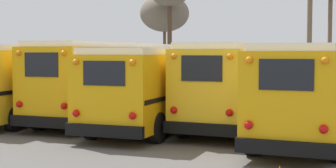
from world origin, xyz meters
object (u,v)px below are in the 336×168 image
(school_bus_3, at_px, (242,82))
(bare_tree_1, at_px, (165,14))
(school_bus_0, at_px, (51,79))
(school_bus_2, at_px, (167,84))
(utility_pole, at_px, (310,25))
(school_bus_1, at_px, (111,78))
(school_bus_4, at_px, (312,88))

(school_bus_3, bearing_deg, bare_tree_1, 119.99)
(school_bus_0, xyz_separation_m, school_bus_2, (5.61, -0.37, -0.07))
(school_bus_2, relative_size, bare_tree_1, 1.42)
(utility_pole, bearing_deg, school_bus_0, -126.45)
(school_bus_1, height_order, school_bus_2, school_bus_1)
(school_bus_1, distance_m, school_bus_2, 2.89)
(utility_pole, xyz_separation_m, bare_tree_1, (-12.56, 7.74, 1.60))
(school_bus_4, bearing_deg, school_bus_1, 168.46)
(school_bus_1, relative_size, school_bus_2, 0.94)
(school_bus_1, height_order, school_bus_3, school_bus_1)
(bare_tree_1, bearing_deg, utility_pole, -31.66)
(school_bus_2, xyz_separation_m, bare_tree_1, (-8.80, 20.80, 4.42))
(school_bus_1, relative_size, utility_pole, 1.18)
(school_bus_2, height_order, school_bus_3, school_bus_3)
(school_bus_2, xyz_separation_m, school_bus_4, (5.61, -1.05, 0.05))
(school_bus_0, bearing_deg, school_bus_3, 2.20)
(school_bus_0, distance_m, school_bus_2, 5.62)
(bare_tree_1, bearing_deg, school_bus_0, -81.13)
(school_bus_0, xyz_separation_m, bare_tree_1, (-3.19, 20.43, 4.35))
(bare_tree_1, bearing_deg, school_bus_2, -67.07)
(school_bus_3, height_order, utility_pole, utility_pole)
(school_bus_2, height_order, school_bus_4, school_bus_4)
(school_bus_0, height_order, school_bus_3, school_bus_3)
(utility_pole, bearing_deg, school_bus_3, -94.42)
(school_bus_4, bearing_deg, utility_pole, 97.46)
(utility_pole, height_order, bare_tree_1, utility_pole)
(school_bus_0, relative_size, school_bus_4, 1.08)
(school_bus_2, bearing_deg, school_bus_4, -10.64)
(school_bus_2, xyz_separation_m, utility_pole, (3.76, 13.06, 2.82))
(school_bus_2, bearing_deg, school_bus_1, 166.67)
(school_bus_0, xyz_separation_m, school_bus_3, (8.41, 0.32, 0.02))
(school_bus_3, bearing_deg, utility_pole, 85.58)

